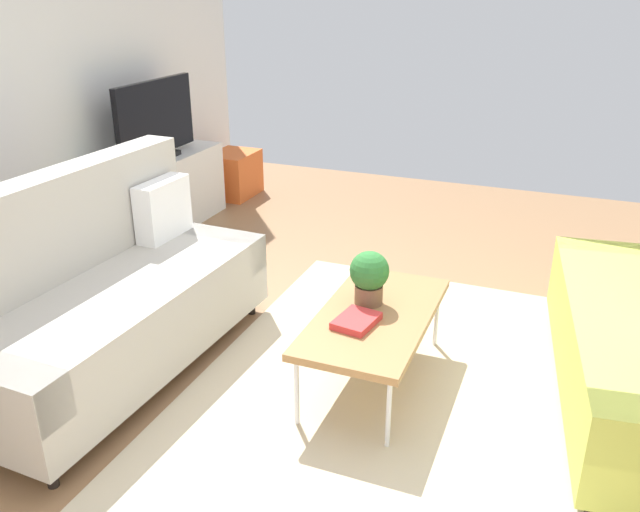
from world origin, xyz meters
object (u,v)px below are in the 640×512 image
object	(u,v)px
tv	(156,121)
storage_trunk	(234,174)
table_book_0	(356,321)
couch_beige	(105,295)
vase_0	(107,165)
bottle_0	(140,153)
vase_1	(120,159)
tv_console	(161,194)
coffee_table	(375,318)
potted_plant	(369,276)

from	to	relation	value
tv	storage_trunk	size ratio (longest dim) A/B	1.92
storage_trunk	table_book_0	distance (m)	3.62
couch_beige	vase_0	distance (m)	1.75
storage_trunk	bottle_0	bearing A→B (deg)	177.50
tv	bottle_0	world-z (taller)	tv
table_book_0	vase_1	size ratio (longest dim) A/B	1.43
tv_console	vase_0	distance (m)	0.71
coffee_table	potted_plant	size ratio (longest dim) A/B	3.71
potted_plant	vase_1	bearing A→B (deg)	66.28
couch_beige	tv	size ratio (longest dim) A/B	1.93
vase_1	bottle_0	distance (m)	0.17
coffee_table	vase_1	world-z (taller)	vase_1
coffee_table	bottle_0	world-z (taller)	bottle_0
tv	tv_console	bearing A→B (deg)	90.00
bottle_0	tv	bearing A→B (deg)	4.17
storage_trunk	potted_plant	distance (m)	3.43
tv	bottle_0	bearing A→B (deg)	-175.83
table_book_0	couch_beige	bearing A→B (deg)	99.85
couch_beige	tv_console	bearing A→B (deg)	-150.88
table_book_0	bottle_0	world-z (taller)	bottle_0
coffee_table	bottle_0	size ratio (longest dim) A/B	5.12
table_book_0	vase_0	bearing A→B (deg)	64.76
tv_console	vase_0	size ratio (longest dim) A/B	8.84
couch_beige	table_book_0	size ratio (longest dim) A/B	8.04
couch_beige	bottle_0	distance (m)	1.96
table_book_0	bottle_0	bearing A→B (deg)	58.16
potted_plant	tv	bearing A→B (deg)	57.71
couch_beige	vase_0	size ratio (longest dim) A/B	12.19
storage_trunk	coffee_table	bearing A→B (deg)	-139.06
tv_console	tv	size ratio (longest dim) A/B	1.40
tv	bottle_0	distance (m)	0.34
storage_trunk	table_book_0	size ratio (longest dim) A/B	2.17
vase_1	bottle_0	bearing A→B (deg)	-32.17
couch_beige	table_book_0	xyz separation A→B (m)	(0.24, -1.37, -0.00)
tv	storage_trunk	bearing A→B (deg)	-4.16
coffee_table	table_book_0	bearing A→B (deg)	160.13
tv	storage_trunk	distance (m)	1.32
vase_1	bottle_0	world-z (taller)	bottle_0
tv_console	potted_plant	bearing A→B (deg)	-122.07
vase_0	coffee_table	bearing A→B (deg)	-111.89
storage_trunk	vase_1	bearing A→B (deg)	174.36
coffee_table	potted_plant	xyz separation A→B (m)	(0.10, 0.07, 0.19)
coffee_table	storage_trunk	world-z (taller)	storage_trunk
couch_beige	vase_1	bearing A→B (deg)	-143.65
potted_plant	vase_0	size ratio (longest dim) A/B	1.87
tv	storage_trunk	world-z (taller)	tv
bottle_0	vase_1	bearing A→B (deg)	147.83
tv	potted_plant	size ratio (longest dim) A/B	3.38
couch_beige	coffee_table	distance (m)	1.47
table_book_0	bottle_0	size ratio (longest dim) A/B	1.12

